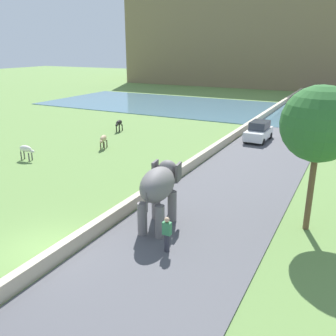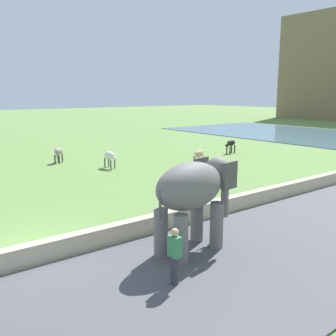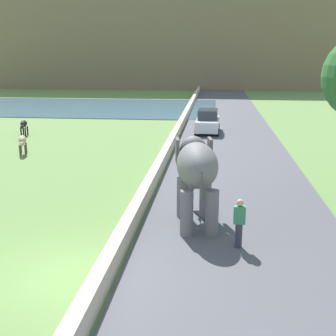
% 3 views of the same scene
% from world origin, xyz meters
% --- Properties ---
extents(ground_plane, '(220.00, 220.00, 0.00)m').
position_xyz_m(ground_plane, '(0.00, 0.00, 0.00)').
color(ground_plane, '#608442').
extents(road_surface, '(7.00, 120.00, 0.06)m').
position_xyz_m(road_surface, '(5.00, 20.00, 0.03)').
color(road_surface, '#4C4C51').
rests_on(road_surface, ground).
extents(barrier_wall, '(0.40, 110.00, 0.67)m').
position_xyz_m(barrier_wall, '(1.20, 18.00, 0.33)').
color(barrier_wall, beige).
rests_on(barrier_wall, ground).
extents(lake, '(36.00, 18.00, 0.08)m').
position_xyz_m(lake, '(-14.00, 38.28, 0.04)').
color(lake, slate).
rests_on(lake, ground).
extents(hill_distant, '(64.00, 28.00, 20.14)m').
position_xyz_m(hill_distant, '(-6.00, 77.89, 10.07)').
color(hill_distant, '#7F6B4C').
rests_on(hill_distant, ground).
extents(elephant, '(1.79, 3.56, 2.99)m').
position_xyz_m(elephant, '(3.39, 4.17, 2.04)').
color(elephant, slate).
rests_on(elephant, ground).
extents(person_beside_elephant, '(0.36, 0.22, 1.63)m').
position_xyz_m(person_beside_elephant, '(4.81, 2.23, 0.87)').
color(person_beside_elephant, '#33333D').
rests_on(person_beside_elephant, ground).
extents(car_white, '(1.87, 4.04, 1.80)m').
position_xyz_m(car_white, '(3.43, 22.85, 0.90)').
color(car_white, white).
rests_on(car_white, ground).
extents(cow_tan, '(0.79, 1.42, 1.15)m').
position_xyz_m(cow_tan, '(-7.50, 14.25, 0.84)').
color(cow_tan, tan).
rests_on(cow_tan, ground).
extents(cow_black, '(0.66, 1.42, 1.15)m').
position_xyz_m(cow_black, '(-10.08, 20.28, 0.84)').
color(cow_black, black).
rests_on(cow_black, ground).
extents(cow_white, '(1.40, 0.50, 1.15)m').
position_xyz_m(cow_white, '(-10.66, 8.93, 0.84)').
color(cow_white, silver).
rests_on(cow_white, ground).
extents(tree_near, '(3.36, 3.36, 6.74)m').
position_xyz_m(tree_near, '(9.69, 7.14, 5.03)').
color(tree_near, brown).
rests_on(tree_near, ground).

